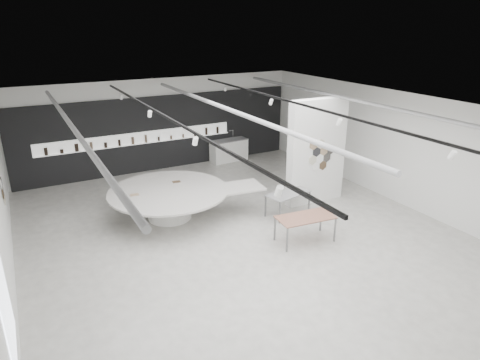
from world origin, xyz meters
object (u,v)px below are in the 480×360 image
partition_column (317,152)px  sample_table_wood (305,219)px  display_island (172,200)px  sample_table_stone (288,195)px  kitchen_counter (229,150)px

partition_column → sample_table_wood: 3.24m
partition_column → display_island: 5.12m
sample_table_wood → sample_table_stone: size_ratio=1.08×
display_island → kitchen_counter: (4.33, 4.51, -0.14)m
sample_table_wood → sample_table_stone: 1.86m
partition_column → display_island: size_ratio=0.72×
partition_column → display_island: partition_column is taller
sample_table_wood → display_island: bearing=130.6°
display_island → sample_table_wood: 4.33m
partition_column → sample_table_wood: bearing=-132.4°
display_island → sample_table_stone: 3.75m
display_island → sample_table_wood: size_ratio=2.95×
partition_column → kitchen_counter: bearing=95.7°
partition_column → kitchen_counter: 5.72m
sample_table_stone → display_island: bearing=155.9°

